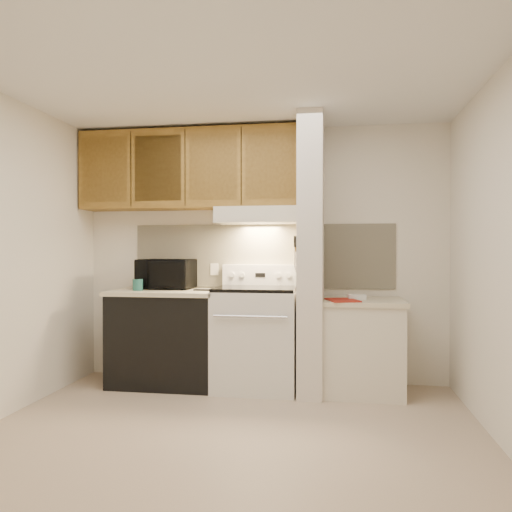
# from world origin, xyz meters

# --- Properties ---
(floor) EXTENTS (3.60, 3.60, 0.00)m
(floor) POSITION_xyz_m (0.00, 0.00, 0.00)
(floor) COLOR tan
(floor) RESTS_ON ground
(ceiling) EXTENTS (3.60, 3.60, 0.00)m
(ceiling) POSITION_xyz_m (0.00, 0.00, 2.50)
(ceiling) COLOR white
(ceiling) RESTS_ON wall_back
(wall_back) EXTENTS (3.60, 2.50, 0.02)m
(wall_back) POSITION_xyz_m (0.00, 1.50, 1.25)
(wall_back) COLOR white
(wall_back) RESTS_ON floor
(wall_right) EXTENTS (0.02, 3.00, 2.50)m
(wall_right) POSITION_xyz_m (1.80, 0.00, 1.25)
(wall_right) COLOR white
(wall_right) RESTS_ON floor
(backsplash) EXTENTS (2.60, 0.02, 0.63)m
(backsplash) POSITION_xyz_m (0.00, 1.49, 1.24)
(backsplash) COLOR beige
(backsplash) RESTS_ON wall_back
(range_body) EXTENTS (0.76, 0.65, 0.92)m
(range_body) POSITION_xyz_m (0.00, 1.16, 0.46)
(range_body) COLOR silver
(range_body) RESTS_ON floor
(oven_window) EXTENTS (0.50, 0.01, 0.30)m
(oven_window) POSITION_xyz_m (0.00, 0.84, 0.50)
(oven_window) COLOR black
(oven_window) RESTS_ON range_body
(oven_handle) EXTENTS (0.65, 0.02, 0.02)m
(oven_handle) POSITION_xyz_m (0.00, 0.80, 0.72)
(oven_handle) COLOR silver
(oven_handle) RESTS_ON range_body
(cooktop) EXTENTS (0.74, 0.64, 0.03)m
(cooktop) POSITION_xyz_m (0.00, 1.16, 0.94)
(cooktop) COLOR black
(cooktop) RESTS_ON range_body
(range_backguard) EXTENTS (0.76, 0.08, 0.20)m
(range_backguard) POSITION_xyz_m (0.00, 1.44, 1.05)
(range_backguard) COLOR silver
(range_backguard) RESTS_ON range_body
(range_display) EXTENTS (0.10, 0.01, 0.04)m
(range_display) POSITION_xyz_m (0.00, 1.40, 1.05)
(range_display) COLOR black
(range_display) RESTS_ON range_backguard
(range_knob_left_outer) EXTENTS (0.05, 0.02, 0.05)m
(range_knob_left_outer) POSITION_xyz_m (-0.28, 1.40, 1.05)
(range_knob_left_outer) COLOR silver
(range_knob_left_outer) RESTS_ON range_backguard
(range_knob_left_inner) EXTENTS (0.05, 0.02, 0.05)m
(range_knob_left_inner) POSITION_xyz_m (-0.18, 1.40, 1.05)
(range_knob_left_inner) COLOR silver
(range_knob_left_inner) RESTS_ON range_backguard
(range_knob_right_inner) EXTENTS (0.05, 0.02, 0.05)m
(range_knob_right_inner) POSITION_xyz_m (0.18, 1.40, 1.05)
(range_knob_right_inner) COLOR silver
(range_knob_right_inner) RESTS_ON range_backguard
(range_knob_right_outer) EXTENTS (0.05, 0.02, 0.05)m
(range_knob_right_outer) POSITION_xyz_m (0.28, 1.40, 1.05)
(range_knob_right_outer) COLOR silver
(range_knob_right_outer) RESTS_ON range_backguard
(dishwasher_front) EXTENTS (1.00, 0.63, 0.87)m
(dishwasher_front) POSITION_xyz_m (-0.88, 1.17, 0.43)
(dishwasher_front) COLOR black
(dishwasher_front) RESTS_ON floor
(left_countertop) EXTENTS (1.04, 0.67, 0.04)m
(left_countertop) POSITION_xyz_m (-0.88, 1.17, 0.89)
(left_countertop) COLOR beige
(left_countertop) RESTS_ON dishwasher_front
(spoon_rest) EXTENTS (0.24, 0.12, 0.02)m
(spoon_rest) POSITION_xyz_m (-0.48, 1.14, 0.92)
(spoon_rest) COLOR black
(spoon_rest) RESTS_ON left_countertop
(teal_jar) EXTENTS (0.12, 0.12, 0.11)m
(teal_jar) POSITION_xyz_m (-1.13, 1.06, 0.96)
(teal_jar) COLOR #236158
(teal_jar) RESTS_ON left_countertop
(outlet) EXTENTS (0.08, 0.01, 0.12)m
(outlet) POSITION_xyz_m (-0.48, 1.48, 1.10)
(outlet) COLOR beige
(outlet) RESTS_ON backsplash
(microwave) EXTENTS (0.54, 0.38, 0.29)m
(microwave) POSITION_xyz_m (-0.93, 1.31, 1.06)
(microwave) COLOR black
(microwave) RESTS_ON left_countertop
(partition_pillar) EXTENTS (0.22, 0.70, 2.50)m
(partition_pillar) POSITION_xyz_m (0.51, 1.15, 1.25)
(partition_pillar) COLOR silver
(partition_pillar) RESTS_ON floor
(pillar_trim) EXTENTS (0.01, 0.70, 0.04)m
(pillar_trim) POSITION_xyz_m (0.39, 1.15, 1.30)
(pillar_trim) COLOR olive
(pillar_trim) RESTS_ON partition_pillar
(knife_strip) EXTENTS (0.02, 0.42, 0.04)m
(knife_strip) POSITION_xyz_m (0.39, 1.10, 1.32)
(knife_strip) COLOR black
(knife_strip) RESTS_ON partition_pillar
(knife_blade_a) EXTENTS (0.01, 0.03, 0.16)m
(knife_blade_a) POSITION_xyz_m (0.38, 0.94, 1.22)
(knife_blade_a) COLOR silver
(knife_blade_a) RESTS_ON knife_strip
(knife_handle_a) EXTENTS (0.02, 0.02, 0.10)m
(knife_handle_a) POSITION_xyz_m (0.38, 0.95, 1.37)
(knife_handle_a) COLOR black
(knife_handle_a) RESTS_ON knife_strip
(knife_blade_b) EXTENTS (0.01, 0.04, 0.18)m
(knife_blade_b) POSITION_xyz_m (0.38, 1.01, 1.21)
(knife_blade_b) COLOR silver
(knife_blade_b) RESTS_ON knife_strip
(knife_handle_b) EXTENTS (0.02, 0.02, 0.10)m
(knife_handle_b) POSITION_xyz_m (0.38, 1.03, 1.37)
(knife_handle_b) COLOR black
(knife_handle_b) RESTS_ON knife_strip
(knife_blade_c) EXTENTS (0.01, 0.04, 0.20)m
(knife_blade_c) POSITION_xyz_m (0.38, 1.09, 1.20)
(knife_blade_c) COLOR silver
(knife_blade_c) RESTS_ON knife_strip
(knife_handle_c) EXTENTS (0.02, 0.02, 0.10)m
(knife_handle_c) POSITION_xyz_m (0.38, 1.09, 1.37)
(knife_handle_c) COLOR black
(knife_handle_c) RESTS_ON knife_strip
(knife_blade_d) EXTENTS (0.01, 0.04, 0.16)m
(knife_blade_d) POSITION_xyz_m (0.38, 1.18, 1.22)
(knife_blade_d) COLOR silver
(knife_blade_d) RESTS_ON knife_strip
(knife_handle_d) EXTENTS (0.02, 0.02, 0.10)m
(knife_handle_d) POSITION_xyz_m (0.38, 1.18, 1.37)
(knife_handle_d) COLOR black
(knife_handle_d) RESTS_ON knife_strip
(knife_blade_e) EXTENTS (0.01, 0.04, 0.18)m
(knife_blade_e) POSITION_xyz_m (0.38, 1.27, 1.21)
(knife_blade_e) COLOR silver
(knife_blade_e) RESTS_ON knife_strip
(knife_handle_e) EXTENTS (0.02, 0.02, 0.10)m
(knife_handle_e) POSITION_xyz_m (0.38, 1.25, 1.37)
(knife_handle_e) COLOR black
(knife_handle_e) RESTS_ON knife_strip
(oven_mitt) EXTENTS (0.03, 0.11, 0.25)m
(oven_mitt) POSITION_xyz_m (0.38, 1.32, 1.13)
(oven_mitt) COLOR gray
(oven_mitt) RESTS_ON partition_pillar
(right_cab_base) EXTENTS (0.70, 0.60, 0.81)m
(right_cab_base) POSITION_xyz_m (0.97, 1.15, 0.40)
(right_cab_base) COLOR beige
(right_cab_base) RESTS_ON floor
(right_countertop) EXTENTS (0.74, 0.64, 0.04)m
(right_countertop) POSITION_xyz_m (0.97, 1.15, 0.83)
(right_countertop) COLOR beige
(right_countertop) RESTS_ON right_cab_base
(red_folder) EXTENTS (0.33, 0.39, 0.01)m
(red_folder) POSITION_xyz_m (0.79, 1.00, 0.86)
(red_folder) COLOR maroon
(red_folder) RESTS_ON right_countertop
(white_box) EXTENTS (0.17, 0.12, 0.04)m
(white_box) POSITION_xyz_m (0.92, 1.15, 0.87)
(white_box) COLOR white
(white_box) RESTS_ON right_countertop
(range_hood) EXTENTS (0.78, 0.44, 0.15)m
(range_hood) POSITION_xyz_m (0.00, 1.28, 1.62)
(range_hood) COLOR beige
(range_hood) RESTS_ON upper_cabinets
(hood_lip) EXTENTS (0.78, 0.04, 0.06)m
(hood_lip) POSITION_xyz_m (0.00, 1.07, 1.58)
(hood_lip) COLOR beige
(hood_lip) RESTS_ON range_hood
(upper_cabinets) EXTENTS (2.18, 0.33, 0.77)m
(upper_cabinets) POSITION_xyz_m (-0.69, 1.32, 2.08)
(upper_cabinets) COLOR olive
(upper_cabinets) RESTS_ON wall_back
(cab_door_a) EXTENTS (0.46, 0.01, 0.63)m
(cab_door_a) POSITION_xyz_m (-1.51, 1.17, 2.08)
(cab_door_a) COLOR olive
(cab_door_a) RESTS_ON upper_cabinets
(cab_gap_a) EXTENTS (0.01, 0.01, 0.73)m
(cab_gap_a) POSITION_xyz_m (-1.23, 1.16, 2.08)
(cab_gap_a) COLOR black
(cab_gap_a) RESTS_ON upper_cabinets
(cab_door_b) EXTENTS (0.46, 0.01, 0.63)m
(cab_door_b) POSITION_xyz_m (-0.96, 1.17, 2.08)
(cab_door_b) COLOR olive
(cab_door_b) RESTS_ON upper_cabinets
(cab_gap_b) EXTENTS (0.01, 0.01, 0.73)m
(cab_gap_b) POSITION_xyz_m (-0.69, 1.16, 2.08)
(cab_gap_b) COLOR black
(cab_gap_b) RESTS_ON upper_cabinets
(cab_door_c) EXTENTS (0.46, 0.01, 0.63)m
(cab_door_c) POSITION_xyz_m (-0.42, 1.17, 2.08)
(cab_door_c) COLOR olive
(cab_door_c) RESTS_ON upper_cabinets
(cab_gap_c) EXTENTS (0.01, 0.01, 0.73)m
(cab_gap_c) POSITION_xyz_m (-0.14, 1.16, 2.08)
(cab_gap_c) COLOR black
(cab_gap_c) RESTS_ON upper_cabinets
(cab_door_d) EXTENTS (0.46, 0.01, 0.63)m
(cab_door_d) POSITION_xyz_m (0.13, 1.17, 2.08)
(cab_door_d) COLOR olive
(cab_door_d) RESTS_ON upper_cabinets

